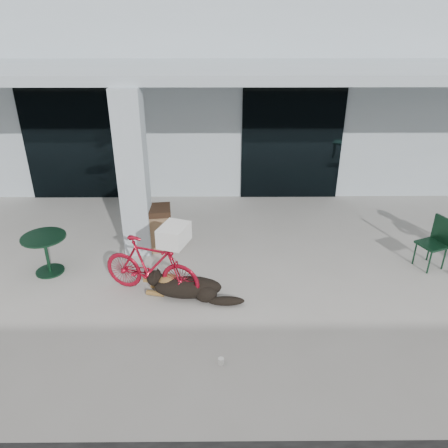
{
  "coord_description": "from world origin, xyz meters",
  "views": [
    {
      "loc": [
        0.1,
        -5.24,
        4.29
      ],
      "look_at": [
        0.15,
        1.4,
        1.0
      ],
      "focal_mm": 35.0,
      "sensor_mm": 36.0,
      "label": 1
    }
  ],
  "objects_px": {
    "dog": "(188,286)",
    "cafe_table_near": "(47,254)",
    "cafe_chair_far_b": "(432,244)",
    "bicycle": "(151,266)",
    "trash_receptacle": "(158,228)"
  },
  "relations": [
    {
      "from": "dog",
      "to": "cafe_table_near",
      "type": "distance_m",
      "value": 2.68
    },
    {
      "from": "dog",
      "to": "cafe_chair_far_b",
      "type": "height_order",
      "value": "cafe_chair_far_b"
    },
    {
      "from": "bicycle",
      "to": "trash_receptacle",
      "type": "relative_size",
      "value": 1.95
    },
    {
      "from": "cafe_chair_far_b",
      "to": "trash_receptacle",
      "type": "distance_m",
      "value": 5.09
    },
    {
      "from": "bicycle",
      "to": "trash_receptacle",
      "type": "bearing_deg",
      "value": 22.83
    },
    {
      "from": "dog",
      "to": "cafe_table_near",
      "type": "bearing_deg",
      "value": 175.8
    },
    {
      "from": "cafe_chair_far_b",
      "to": "trash_receptacle",
      "type": "bearing_deg",
      "value": -121.02
    },
    {
      "from": "bicycle",
      "to": "cafe_table_near",
      "type": "xyz_separation_m",
      "value": [
        -1.96,
        0.66,
        -0.15
      ]
    },
    {
      "from": "bicycle",
      "to": "cafe_chair_far_b",
      "type": "relative_size",
      "value": 1.78
    },
    {
      "from": "bicycle",
      "to": "cafe_table_near",
      "type": "bearing_deg",
      "value": 91.24
    },
    {
      "from": "bicycle",
      "to": "cafe_table_near",
      "type": "distance_m",
      "value": 2.07
    },
    {
      "from": "bicycle",
      "to": "dog",
      "type": "bearing_deg",
      "value": -82.6
    },
    {
      "from": "trash_receptacle",
      "to": "cafe_table_near",
      "type": "bearing_deg",
      "value": -155.05
    },
    {
      "from": "cafe_chair_far_b",
      "to": "cafe_table_near",
      "type": "bearing_deg",
      "value": -111.56
    },
    {
      "from": "trash_receptacle",
      "to": "dog",
      "type": "bearing_deg",
      "value": -67.61
    }
  ]
}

